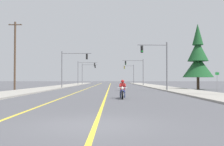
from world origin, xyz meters
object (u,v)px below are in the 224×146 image
traffic_signal_mid_left (84,69)px  conifer_tree_right_verge_near (199,59)px  traffic_signal_far_left (87,71)px  street_sign (218,79)px  traffic_signal_far_right (131,71)px  traffic_signal_near_right (159,59)px  traffic_signal_mid_right (138,68)px  traffic_signal_near_left (71,64)px  motorcycle_with_rider (123,91)px  utility_pole_left_near (16,55)px

traffic_signal_mid_left → conifer_tree_right_verge_near: size_ratio=0.64×
traffic_signal_far_left → street_sign: size_ratio=2.58×
traffic_signal_far_right → street_sign: (6.00, -54.87, -2.52)m
traffic_signal_near_right → traffic_signal_mid_left: same height
traffic_signal_far_right → traffic_signal_far_left: same height
traffic_signal_mid_right → traffic_signal_far_right: same height
traffic_signal_near_right → traffic_signal_mid_right: same height
traffic_signal_near_right → traffic_signal_far_right: bearing=89.9°
traffic_signal_far_right → street_sign: bearing=-83.8°
traffic_signal_near_left → street_sign: 23.76m
motorcycle_with_rider → traffic_signal_near_right: 14.21m
motorcycle_with_rider → traffic_signal_far_left: traffic_signal_far_left is taller
street_sign → traffic_signal_mid_right: bearing=101.2°
traffic_signal_near_left → traffic_signal_far_right: size_ratio=1.00×
traffic_signal_far_right → conifer_tree_right_verge_near: size_ratio=0.64×
traffic_signal_near_right → traffic_signal_far_right: (0.10, 51.66, -0.02)m
motorcycle_with_rider → utility_pole_left_near: 21.83m
traffic_signal_far_left → conifer_tree_right_verge_near: 44.92m
traffic_signal_far_left → traffic_signal_near_right: bearing=-73.4°
traffic_signal_near_left → traffic_signal_mid_left: size_ratio=1.00×
traffic_signal_near_left → conifer_tree_right_verge_near: conifer_tree_right_verge_near is taller
utility_pole_left_near → motorcycle_with_rider: bearing=-48.2°
traffic_signal_mid_right → conifer_tree_right_verge_near: size_ratio=0.64×
traffic_signal_mid_right → utility_pole_left_near: (-19.30, -24.68, 0.82)m
conifer_tree_right_verge_near → traffic_signal_far_left: bearing=116.7°
traffic_signal_near_left → traffic_signal_far_left: same height
traffic_signal_near_left → street_sign: (18.98, -14.05, -2.61)m
traffic_signal_far_right → street_sign: 55.26m
conifer_tree_right_verge_near → utility_pole_left_near: bearing=-175.4°
motorcycle_with_rider → utility_pole_left_near: (-14.27, 15.94, 4.34)m
traffic_signal_far_right → utility_pole_left_near: utility_pole_left_near is taller
motorcycle_with_rider → traffic_signal_mid_left: (-8.15, 47.74, 3.53)m
motorcycle_with_rider → street_sign: bearing=40.6°
traffic_signal_far_left → conifer_tree_right_verge_near: (20.17, -40.14, 0.35)m
traffic_signal_mid_left → traffic_signal_far_right: same height
traffic_signal_near_right → motorcycle_with_rider: bearing=-111.7°
traffic_signal_far_right → traffic_signal_near_left: bearing=-107.6°
traffic_signal_mid_right → traffic_signal_far_right: bearing=89.6°
traffic_signal_mid_right → traffic_signal_mid_left: bearing=151.6°
traffic_signal_mid_right → street_sign: bearing=-78.8°
traffic_signal_far_right → utility_pole_left_near: (-19.46, -48.53, 0.91)m
traffic_signal_mid_right → conifer_tree_right_verge_near: (6.74, -22.57, 0.34)m
traffic_signal_near_left → utility_pole_left_near: utility_pole_left_near is taller
traffic_signal_mid_left → motorcycle_with_rider: bearing=-80.3°
traffic_signal_near_left → street_sign: traffic_signal_near_left is taller
traffic_signal_near_left → traffic_signal_mid_left: (-0.36, 24.10, 0.01)m
motorcycle_with_rider → traffic_signal_far_left: 58.89m
traffic_signal_near_right → traffic_signal_mid_left: bearing=110.8°
traffic_signal_far_left → utility_pole_left_near: 42.66m
traffic_signal_near_right → traffic_signal_mid_right: bearing=90.1°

